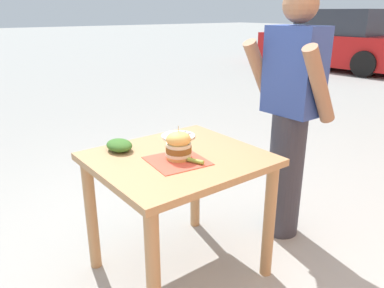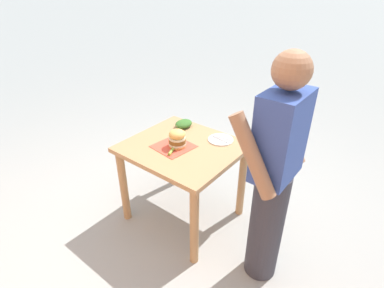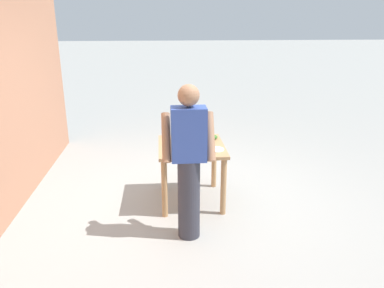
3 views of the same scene
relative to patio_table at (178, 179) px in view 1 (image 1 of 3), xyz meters
name	(u,v)px [view 1 (image 1 of 3)]	position (x,y,z in m)	size (l,w,h in m)	color
ground_plane	(180,269)	(0.00, 0.00, -0.63)	(80.00, 80.00, 0.00)	#9E9E99
patio_table	(178,179)	(0.00, 0.00, 0.00)	(0.83, 0.93, 0.77)	tan
serving_paper	(177,161)	(0.06, -0.05, 0.14)	(0.29, 0.29, 0.00)	#D64C38
sandwich	(179,145)	(0.04, -0.02, 0.22)	(0.15, 0.15, 0.19)	#E5B25B
pickle_spear	(196,161)	(0.15, 0.01, 0.16)	(0.02, 0.02, 0.10)	#8EA83D
side_plate_with_forks	(178,136)	(-0.28, 0.20, 0.15)	(0.22, 0.22, 0.02)	white
side_salad	(119,145)	(-0.28, -0.22, 0.18)	(0.18, 0.14, 0.07)	#386B28
diner_across_table	(290,116)	(0.10, 0.85, 0.26)	(0.55, 0.35, 1.69)	#33333D
parked_car_mid_block	(337,42)	(-4.50, 8.67, 0.09)	(4.27, 1.97, 1.60)	red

